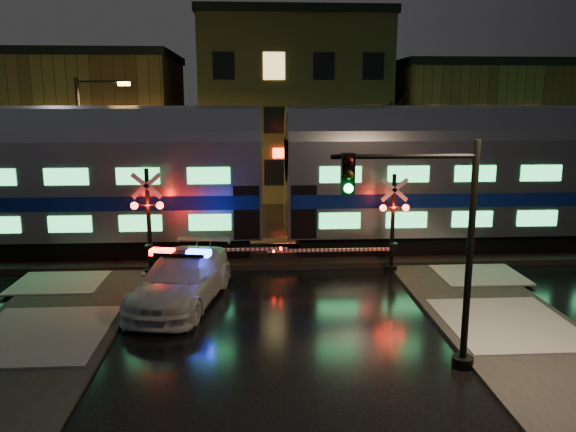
{
  "coord_description": "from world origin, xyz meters",
  "views": [
    {
      "loc": [
        -0.64,
        -17.62,
        6.33
      ],
      "look_at": [
        0.57,
        2.5,
        2.2
      ],
      "focal_mm": 35.0,
      "sensor_mm": 36.0,
      "label": 1
    }
  ],
  "objects_px": {
    "crossing_signal_right": "(383,234)",
    "traffic_light": "(434,252)",
    "streetlight": "(87,147)",
    "crossing_signal_left": "(159,234)",
    "police_car": "(181,279)"
  },
  "relations": [
    {
      "from": "traffic_light",
      "to": "streetlight",
      "type": "distance_m",
      "value": 18.67
    },
    {
      "from": "crossing_signal_left",
      "to": "streetlight",
      "type": "bearing_deg",
      "value": 122.67
    },
    {
      "from": "crossing_signal_right",
      "to": "streetlight",
      "type": "height_order",
      "value": "streetlight"
    },
    {
      "from": "crossing_signal_right",
      "to": "streetlight",
      "type": "bearing_deg",
      "value": 151.77
    },
    {
      "from": "police_car",
      "to": "streetlight",
      "type": "xyz_separation_m",
      "value": [
        -5.4,
        9.43,
        3.45
      ]
    },
    {
      "from": "traffic_light",
      "to": "police_car",
      "type": "bearing_deg",
      "value": 143.28
    },
    {
      "from": "streetlight",
      "to": "crossing_signal_left",
      "type": "bearing_deg",
      "value": -57.33
    },
    {
      "from": "streetlight",
      "to": "traffic_light",
      "type": "bearing_deg",
      "value": -50.39
    },
    {
      "from": "police_car",
      "to": "crossing_signal_left",
      "type": "relative_size",
      "value": 1.03
    },
    {
      "from": "crossing_signal_right",
      "to": "traffic_light",
      "type": "xyz_separation_m",
      "value": [
        -0.61,
        -7.65,
        1.39
      ]
    },
    {
      "from": "crossing_signal_right",
      "to": "traffic_light",
      "type": "height_order",
      "value": "traffic_light"
    },
    {
      "from": "police_car",
      "to": "crossing_signal_left",
      "type": "height_order",
      "value": "crossing_signal_left"
    },
    {
      "from": "crossing_signal_right",
      "to": "traffic_light",
      "type": "relative_size",
      "value": 0.96
    },
    {
      "from": "police_car",
      "to": "crossing_signal_left",
      "type": "xyz_separation_m",
      "value": [
        -1.11,
        2.74,
        0.85
      ]
    },
    {
      "from": "streetlight",
      "to": "crossing_signal_right",
      "type": "bearing_deg",
      "value": -28.23
    }
  ]
}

